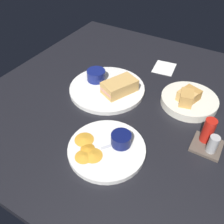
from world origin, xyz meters
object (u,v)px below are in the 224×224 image
(sandwich_half_near, at_px, (119,87))
(ramekin_light_gravy, at_px, (121,139))
(spoon_by_gravy_ramekin, at_px, (122,142))
(bread_basket_rear, at_px, (189,100))
(plate_chips_companion, at_px, (107,149))
(condiment_caddy, at_px, (209,139))
(ramekin_dark_sauce, at_px, (96,75))
(plate_sandwich_main, at_px, (107,88))
(spoon_by_dark_ramekin, at_px, (108,83))

(sandwich_half_near, height_order, ramekin_light_gravy, sandwich_half_near)
(spoon_by_gravy_ramekin, xyz_separation_m, bread_basket_rear, (-0.30, 0.12, 0.00))
(plate_chips_companion, bearing_deg, ramekin_light_gravy, 140.19)
(sandwich_half_near, relative_size, ramekin_light_gravy, 2.37)
(sandwich_half_near, xyz_separation_m, bread_basket_rear, (-0.08, 0.25, -0.02))
(plate_chips_companion, xyz_separation_m, condiment_caddy, (-0.18, 0.26, 0.03))
(ramekin_dark_sauce, height_order, condiment_caddy, condiment_caddy)
(sandwich_half_near, bearing_deg, bread_basket_rear, 108.23)
(plate_chips_companion, xyz_separation_m, bread_basket_rear, (-0.34, 0.15, 0.01))
(plate_chips_companion, distance_m, bread_basket_rear, 0.37)
(plate_sandwich_main, height_order, ramekin_light_gravy, ramekin_light_gravy)
(spoon_by_dark_ramekin, relative_size, ramekin_light_gravy, 1.57)
(ramekin_dark_sauce, height_order, spoon_by_dark_ramekin, ramekin_dark_sauce)
(ramekin_light_gravy, bearing_deg, spoon_by_gravy_ramekin, 175.06)
(bread_basket_rear, bearing_deg, ramekin_light_gravy, -20.95)
(sandwich_half_near, distance_m, condiment_caddy, 0.37)
(spoon_by_gravy_ramekin, bearing_deg, spoon_by_dark_ramekin, -141.07)
(sandwich_half_near, xyz_separation_m, ramekin_light_gravy, (0.22, 0.13, -0.00))
(spoon_by_gravy_ramekin, bearing_deg, plate_chips_companion, -37.06)
(condiment_caddy, bearing_deg, ramekin_dark_sauce, -102.73)
(plate_sandwich_main, height_order, spoon_by_dark_ramekin, spoon_by_dark_ramekin)
(plate_chips_companion, height_order, bread_basket_rear, bread_basket_rear)
(plate_sandwich_main, relative_size, condiment_caddy, 3.16)
(ramekin_light_gravy, bearing_deg, condiment_caddy, 121.46)
(spoon_by_dark_ramekin, bearing_deg, plate_chips_companion, 30.38)
(ramekin_dark_sauce, xyz_separation_m, spoon_by_dark_ramekin, (0.00, 0.06, -0.02))
(plate_chips_companion, distance_m, spoon_by_gravy_ramekin, 0.05)
(plate_chips_companion, bearing_deg, spoon_by_dark_ramekin, -149.62)
(sandwich_half_near, distance_m, ramekin_light_gravy, 0.26)
(ramekin_dark_sauce, relative_size, bread_basket_rear, 0.36)
(sandwich_half_near, height_order, condiment_caddy, condiment_caddy)
(plate_chips_companion, bearing_deg, bread_basket_rear, 156.72)
(ramekin_light_gravy, bearing_deg, spoon_by_dark_ramekin, -141.60)
(ramekin_light_gravy, bearing_deg, plate_chips_companion, -39.81)
(sandwich_half_near, distance_m, plate_chips_companion, 0.28)
(bread_basket_rear, bearing_deg, spoon_by_gravy_ramekin, -21.16)
(spoon_by_dark_ramekin, bearing_deg, condiment_caddy, 75.86)
(spoon_by_dark_ramekin, xyz_separation_m, plate_chips_companion, (0.28, 0.17, -0.01))
(ramekin_light_gravy, distance_m, spoon_by_gravy_ramekin, 0.02)
(ramekin_light_gravy, relative_size, bread_basket_rear, 0.30)
(plate_sandwich_main, distance_m, spoon_by_gravy_ramekin, 0.30)
(plate_sandwich_main, distance_m, spoon_by_dark_ramekin, 0.02)
(ramekin_dark_sauce, relative_size, spoon_by_gravy_ramekin, 0.86)
(plate_sandwich_main, bearing_deg, plate_chips_companion, 30.88)
(sandwich_half_near, bearing_deg, ramekin_dark_sauce, -101.79)
(sandwich_half_near, xyz_separation_m, condiment_caddy, (0.08, 0.36, -0.01))
(spoon_by_dark_ramekin, relative_size, bread_basket_rear, 0.47)
(sandwich_half_near, distance_m, bread_basket_rear, 0.26)
(ramekin_light_gravy, relative_size, condiment_caddy, 0.66)
(plate_sandwich_main, height_order, ramekin_dark_sauce, ramekin_dark_sauce)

